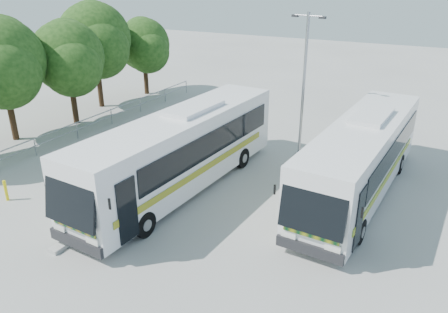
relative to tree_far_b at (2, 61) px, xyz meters
The scene contains 11 objects.
ground 13.85m from the tree_far_b, ahead, with size 100.00×100.00×0.00m, color #A7A7A1.
kerb_divider 11.65m from the tree_far_b, ahead, with size 0.40×16.00×0.15m, color #B2B2AD.
railing 5.62m from the tree_far_b, 42.90° to the left, with size 0.06×22.00×1.00m.
tree_far_b is the anchor object (origin of this frame).
tree_far_c 4.01m from the tree_far_b, 77.09° to the left, with size 4.97×4.69×6.49m.
tree_far_d 7.61m from the tree_far_b, 92.23° to the left, with size 5.62×5.30×7.33m.
tree_far_e 12.13m from the tree_far_b, 88.17° to the left, with size 4.54×4.28×5.92m.
coach_main 12.34m from the tree_far_b, ahead, with size 3.32×12.45×3.42m.
coach_adjacent 19.45m from the tree_far_b, ahead, with size 3.16×11.90×3.27m.
lamppost 16.33m from the tree_far_b, 19.03° to the left, with size 1.78×0.55×7.34m.
bollard 8.95m from the tree_far_b, 41.39° to the right, with size 0.13×0.13×0.93m, color yellow.
Camera 1 is at (8.86, -14.40, 9.01)m, focal length 35.00 mm.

